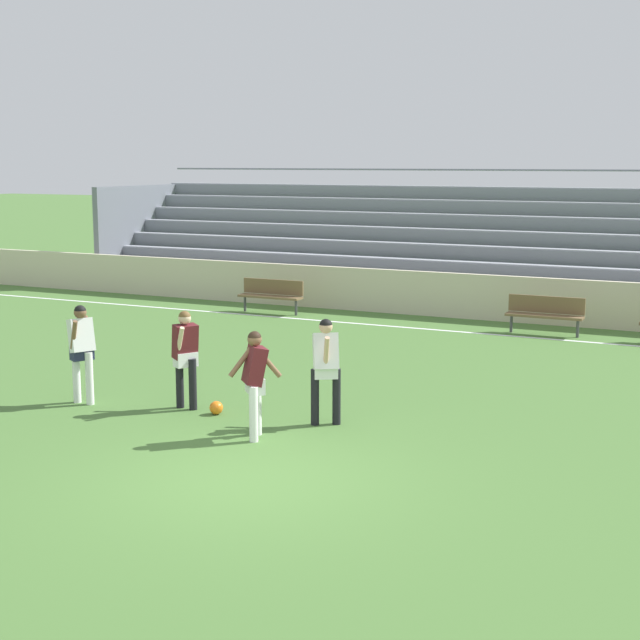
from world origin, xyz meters
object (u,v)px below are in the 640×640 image
(player_dark_deep_cover, at_px, (255,375))
(player_white_on_ball, at_px, (82,345))
(bench_near_bin, at_px, (271,293))
(player_white_challenging, at_px, (326,362))
(bench_far_right, at_px, (545,312))
(player_dark_dropping_back, at_px, (185,351))
(soccer_ball, at_px, (216,408))
(bleacher_stand, at_px, (446,242))

(player_dark_deep_cover, height_order, player_white_on_ball, player_white_on_ball)
(bench_near_bin, bearing_deg, player_white_challenging, -57.11)
(bench_far_right, relative_size, bench_near_bin, 1.00)
(player_dark_dropping_back, distance_m, player_white_on_ball, 1.82)
(bench_far_right, bearing_deg, player_white_challenging, -98.59)
(player_dark_dropping_back, distance_m, soccer_ball, 1.08)
(player_dark_deep_cover, xyz_separation_m, player_dark_dropping_back, (-1.86, 0.97, 0.02))
(bench_far_right, distance_m, player_dark_dropping_back, 10.12)
(bench_near_bin, bearing_deg, soccer_ball, -66.51)
(bench_near_bin, bearing_deg, bleacher_stand, 53.18)
(bleacher_stand, xyz_separation_m, bench_near_bin, (-3.40, -4.54, -1.15))
(bleacher_stand, xyz_separation_m, player_dark_dropping_back, (0.07, -13.87, -0.72))
(bench_near_bin, height_order, player_dark_dropping_back, player_dark_dropping_back)
(bench_far_right, relative_size, player_white_on_ball, 1.07)
(bench_far_right, height_order, bench_near_bin, same)
(player_white_challenging, bearing_deg, bench_near_bin, 122.89)
(bench_near_bin, distance_m, soccer_ball, 10.30)
(player_white_challenging, height_order, soccer_ball, player_white_challenging)
(player_dark_dropping_back, bearing_deg, player_dark_deep_cover, -27.61)
(bleacher_stand, distance_m, player_white_challenging, 13.99)
(bench_near_bin, xyz_separation_m, soccer_ball, (4.10, -9.44, -0.44))
(player_white_on_ball, distance_m, soccer_ball, 2.58)
(player_dark_dropping_back, height_order, player_white_challenging, player_white_challenging)
(bench_far_right, relative_size, player_dark_deep_cover, 1.12)
(player_white_on_ball, bearing_deg, player_dark_deep_cover, -7.94)
(soccer_ball, bearing_deg, bleacher_stand, 92.89)
(bench_far_right, height_order, player_dark_dropping_back, player_dark_dropping_back)
(player_dark_dropping_back, distance_m, player_white_challenging, 2.49)
(bench_far_right, bearing_deg, player_white_on_ball, -119.88)
(bench_near_bin, distance_m, player_dark_dropping_back, 9.97)
(bleacher_stand, relative_size, bench_near_bin, 12.30)
(bench_near_bin, xyz_separation_m, player_dark_dropping_back, (3.47, -9.34, 0.43))
(bench_near_bin, distance_m, player_white_challenging, 10.97)
(bleacher_stand, xyz_separation_m, soccer_ball, (0.71, -13.97, -1.59))
(player_white_challenging, relative_size, soccer_ball, 7.59)
(player_dark_dropping_back, bearing_deg, soccer_ball, -8.86)
(player_white_on_ball, bearing_deg, soccer_ball, 8.76)
(player_dark_deep_cover, distance_m, soccer_ball, 1.72)
(bench_near_bin, relative_size, soccer_ball, 8.18)
(player_dark_deep_cover, bearing_deg, player_white_on_ball, 172.06)
(player_dark_dropping_back, bearing_deg, player_white_on_ball, -165.11)
(bleacher_stand, bearing_deg, bench_near_bin, -126.82)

